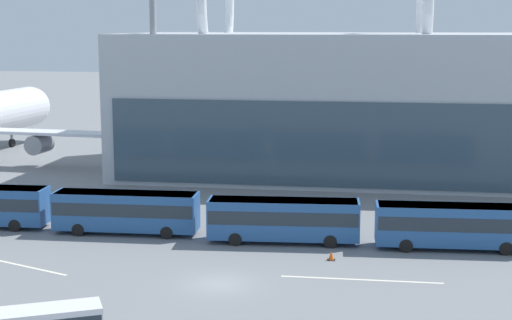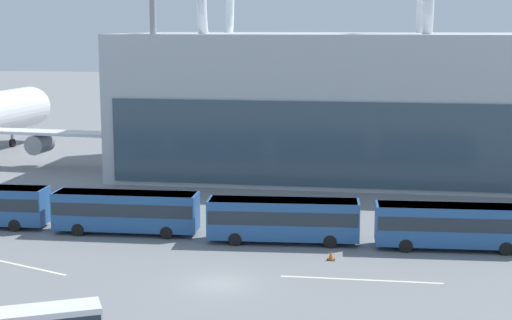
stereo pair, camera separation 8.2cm
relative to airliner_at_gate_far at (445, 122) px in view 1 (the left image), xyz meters
name	(u,v)px [view 1 (the left image)]	position (x,y,z in m)	size (l,w,h in m)	color
ground_plane	(220,284)	(-17.69, -47.35, -5.11)	(440.00, 440.00, 0.00)	slate
airliner_at_gate_far	(445,122)	(0.00, 0.00, 0.00)	(35.81, 34.78, 15.23)	silver
shuttle_bus_1	(126,210)	(-27.59, -36.28, -3.14)	(11.67, 3.01, 3.36)	#285693
shuttle_bus_2	(283,218)	(-14.81, -36.96, -3.14)	(11.74, 3.41, 3.36)	#285693
shuttle_bus_3	(454,224)	(-2.02, -36.81, -3.14)	(11.70, 3.23, 3.36)	#285693
lane_stripe_0	(362,280)	(-8.62, -45.05, -5.11)	(10.64, 0.25, 0.01)	silver
lane_stripe_3	(25,266)	(-31.84, -45.75, -5.11)	(7.84, 0.25, 0.01)	silver
traffic_cone_0	(331,255)	(-10.87, -40.96, -4.78)	(0.56, 0.56, 0.68)	black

